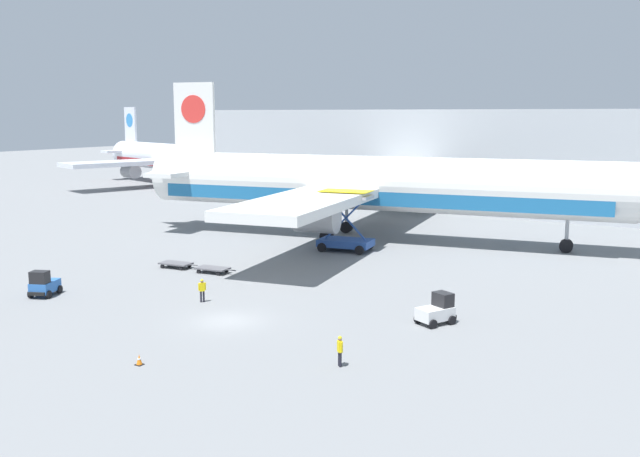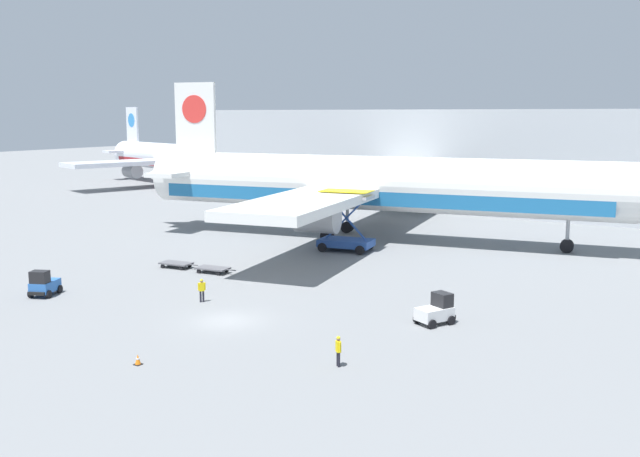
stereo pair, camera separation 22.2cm
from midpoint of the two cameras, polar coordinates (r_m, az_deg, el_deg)
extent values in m
plane|color=slate|center=(47.54, -7.28, -7.34)|extent=(400.00, 400.00, 0.00)
cube|color=#B2B7BC|center=(104.45, 14.12, 5.37)|extent=(90.00, 18.00, 14.00)
cube|color=slate|center=(96.08, 12.41, 3.24)|extent=(88.20, 0.20, 4.90)
cylinder|color=white|center=(76.33, 4.45, 3.63)|extent=(52.23, 14.55, 5.80)
cube|color=#1E669E|center=(76.46, 4.44, 2.65)|extent=(48.11, 13.73, 1.45)
cone|color=white|center=(87.56, -12.07, 4.17)|extent=(7.22, 6.51, 5.51)
cube|color=white|center=(85.01, -9.86, 8.75)|extent=(5.20, 1.32, 8.00)
cylinder|color=red|center=(85.01, -9.88, 9.39)|extent=(3.25, 1.09, 3.20)
cube|color=white|center=(85.83, -10.34, 4.51)|extent=(5.76, 13.42, 0.50)
cube|color=white|center=(77.20, 2.60, 3.17)|extent=(16.04, 48.66, 0.90)
cylinder|color=#9EA0A5|center=(68.05, -0.18, 0.84)|extent=(4.61, 3.47, 2.80)
cylinder|color=#9EA0A5|center=(86.94, 4.76, 2.63)|extent=(4.61, 3.47, 2.80)
cylinder|color=#9EA0A5|center=(73.44, 19.31, 0.20)|extent=(0.36, 0.36, 4.00)
cylinder|color=black|center=(73.77, 19.23, -1.33)|extent=(1.43, 1.11, 1.30)
cylinder|color=#9EA0A5|center=(75.09, 0.66, 0.91)|extent=(0.36, 0.36, 4.00)
cylinder|color=black|center=(75.40, 0.66, -0.59)|extent=(1.43, 1.11, 1.30)
cylinder|color=#9EA0A5|center=(81.04, 2.28, 1.52)|extent=(0.36, 0.36, 4.00)
cylinder|color=black|center=(81.33, 2.27, 0.12)|extent=(1.43, 1.11, 1.30)
cylinder|color=silver|center=(135.88, -11.04, 5.57)|extent=(44.49, 18.22, 5.02)
cube|color=maroon|center=(135.95, -11.02, 5.10)|extent=(41.02, 17.05, 1.26)
sphere|color=silver|center=(117.02, -5.43, 5.14)|extent=(4.92, 4.92, 4.92)
cone|color=silver|center=(155.71, -15.25, 5.86)|extent=(6.70, 6.20, 4.77)
cube|color=silver|center=(152.28, -14.74, 8.07)|extent=(4.41, 1.71, 6.93)
cylinder|color=#3384CC|center=(152.28, -14.75, 8.38)|extent=(2.79, 1.28, 2.77)
cube|color=silver|center=(153.27, -14.81, 6.02)|extent=(6.33, 11.68, 0.43)
cube|color=silver|center=(137.86, -11.50, 5.35)|extent=(19.01, 41.75, 0.78)
cylinder|color=#9EA0A5|center=(133.86, -14.73, 4.45)|extent=(4.20, 3.40, 2.43)
cylinder|color=#9EA0A5|center=(142.50, -8.43, 4.92)|extent=(4.20, 3.40, 2.43)
cylinder|color=#9EA0A5|center=(121.67, -6.91, 3.86)|extent=(0.31, 0.31, 3.46)
cylinder|color=black|center=(121.84, -6.89, 3.05)|extent=(1.31, 1.08, 1.13)
cylinder|color=#9EA0A5|center=(137.86, -12.75, 4.32)|extent=(0.31, 0.31, 3.46)
cylinder|color=black|center=(138.01, -12.73, 3.61)|extent=(1.31, 1.08, 1.13)
cylinder|color=#9EA0A5|center=(140.58, -10.77, 4.48)|extent=(0.31, 0.31, 3.46)
cylinder|color=black|center=(140.73, -10.75, 3.77)|extent=(1.31, 1.08, 1.13)
cube|color=#284C99|center=(70.67, 2.20, -1.14)|extent=(5.63, 3.84, 0.70)
cube|color=#B2B2B7|center=(69.99, 2.22, 2.57)|extent=(5.35, 3.65, 0.30)
cube|color=yellow|center=(69.93, 2.22, 3.02)|extent=(5.35, 3.65, 0.08)
cube|color=#284C99|center=(70.27, 2.21, 0.85)|extent=(4.24, 0.88, 4.37)
cube|color=#284C99|center=(70.27, 2.21, 0.85)|extent=(4.24, 0.88, 4.37)
cylinder|color=black|center=(71.52, 4.07, -1.31)|extent=(0.95, 0.51, 0.90)
cylinder|color=black|center=(68.72, 3.31, -1.74)|extent=(0.95, 0.51, 0.90)
cylinder|color=black|center=(72.77, 1.14, -1.11)|extent=(0.95, 0.51, 0.90)
cylinder|color=black|center=(70.02, 0.28, -1.52)|extent=(0.95, 0.51, 0.90)
cube|color=#2D66B7|center=(57.24, -21.04, -4.32)|extent=(2.18, 2.66, 0.80)
cube|color=black|center=(56.51, -21.41, -3.63)|extent=(1.49, 1.31, 0.90)
cube|color=black|center=(56.27, -21.63, -4.87)|extent=(1.22, 0.64, 0.24)
cylinder|color=black|center=(56.31, -20.79, -4.94)|extent=(0.45, 0.65, 0.60)
cylinder|color=black|center=(57.00, -22.02, -4.85)|extent=(0.45, 0.65, 0.60)
cylinder|color=black|center=(57.68, -20.01, -4.57)|extent=(0.45, 0.65, 0.60)
cylinder|color=black|center=(58.35, -21.23, -4.48)|extent=(0.45, 0.65, 0.60)
cube|color=silver|center=(46.88, 9.27, -6.73)|extent=(2.27, 2.68, 0.80)
cube|color=black|center=(47.08, 9.89, -5.61)|extent=(1.51, 1.36, 0.90)
cube|color=black|center=(47.76, 10.37, -6.82)|extent=(1.20, 0.70, 0.24)
cylinder|color=black|center=(48.01, 9.42, -6.85)|extent=(0.48, 0.64, 0.60)
cylinder|color=black|center=(47.02, 10.56, -7.23)|extent=(0.48, 0.64, 0.60)
cylinder|color=black|center=(46.99, 7.94, -7.17)|extent=(0.48, 0.64, 0.60)
cylinder|color=black|center=(45.98, 9.08, -7.57)|extent=(0.48, 0.64, 0.60)
cube|color=#56565B|center=(64.10, -11.34, -2.73)|extent=(2.96, 1.82, 0.12)
cube|color=#56565B|center=(63.04, -9.98, -2.89)|extent=(0.90, 0.18, 0.08)
cylinder|color=black|center=(64.09, -10.29, -2.92)|extent=(0.37, 0.19, 0.36)
cylinder|color=black|center=(63.08, -10.95, -3.14)|extent=(0.37, 0.19, 0.36)
cylinder|color=black|center=(65.22, -11.70, -2.76)|extent=(0.37, 0.19, 0.36)
cylinder|color=black|center=(64.22, -12.38, -2.96)|extent=(0.37, 0.19, 0.36)
cube|color=#56565B|center=(61.52, -8.48, -3.15)|extent=(2.96, 1.82, 0.12)
cube|color=#56565B|center=(60.55, -7.01, -3.32)|extent=(0.90, 0.18, 0.08)
cylinder|color=black|center=(61.58, -7.39, -3.34)|extent=(0.37, 0.19, 0.36)
cylinder|color=black|center=(60.53, -8.03, -3.58)|extent=(0.37, 0.19, 0.36)
cylinder|color=black|center=(62.62, -8.91, -3.17)|extent=(0.37, 0.19, 0.36)
cylinder|color=black|center=(61.59, -9.57, -3.39)|extent=(0.37, 0.19, 0.36)
cylinder|color=black|center=(52.29, -9.41, -5.40)|extent=(0.14, 0.14, 0.82)
cylinder|color=black|center=(52.33, -9.20, -5.38)|extent=(0.14, 0.14, 0.82)
cube|color=yellow|center=(52.14, -9.32, -4.63)|extent=(0.39, 0.42, 0.61)
cylinder|color=yellow|center=(52.08, -9.58, -4.62)|extent=(0.09, 0.09, 0.55)
cylinder|color=yellow|center=(52.18, -9.07, -4.58)|extent=(0.09, 0.09, 0.55)
sphere|color=#846047|center=(52.04, -9.34, -4.18)|extent=(0.22, 0.22, 0.22)
sphere|color=yellow|center=(52.02, -9.34, -4.12)|extent=(0.21, 0.21, 0.21)
cylinder|color=black|center=(39.03, 1.59, -10.36)|extent=(0.14, 0.14, 0.82)
cylinder|color=black|center=(38.85, 1.69, -10.45)|extent=(0.14, 0.14, 0.82)
cube|color=yellow|center=(38.71, 1.65, -9.41)|extent=(0.41, 0.41, 0.61)
cylinder|color=yellow|center=(38.92, 1.54, -9.26)|extent=(0.09, 0.09, 0.55)
cylinder|color=yellow|center=(38.48, 1.76, -9.48)|extent=(0.09, 0.09, 0.55)
sphere|color=#846047|center=(38.58, 1.65, -8.83)|extent=(0.22, 0.22, 0.22)
sphere|color=yellow|center=(38.56, 1.65, -8.74)|extent=(0.21, 0.21, 0.21)
cube|color=black|center=(40.51, -14.19, -10.49)|extent=(0.40, 0.40, 0.04)
cone|color=orange|center=(40.41, -14.21, -10.09)|extent=(0.32, 0.32, 0.55)
cylinder|color=white|center=(40.40, -14.21, -10.06)|extent=(0.19, 0.19, 0.08)
camera|label=1|loc=(0.11, -89.89, 0.02)|focal=40.00mm
camera|label=2|loc=(0.11, 90.11, -0.02)|focal=40.00mm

